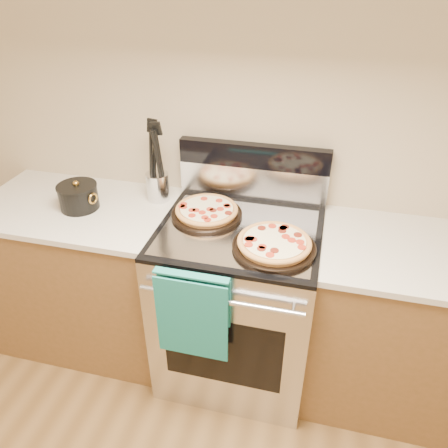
% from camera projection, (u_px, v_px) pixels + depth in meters
% --- Properties ---
extents(wall_back, '(4.00, 0.00, 4.00)m').
position_uv_depth(wall_back, '(257.00, 116.00, 2.10)').
color(wall_back, '#BFAB8A').
rests_on(wall_back, ground).
extents(range_body, '(0.76, 0.68, 0.90)m').
position_uv_depth(range_body, '(238.00, 304.00, 2.29)').
color(range_body, '#B7B7BC').
rests_on(range_body, ground).
extents(oven_window, '(0.56, 0.01, 0.40)m').
position_uv_depth(oven_window, '(222.00, 352.00, 2.01)').
color(oven_window, black).
rests_on(oven_window, range_body).
extents(cooktop, '(0.76, 0.68, 0.02)m').
position_uv_depth(cooktop, '(240.00, 231.00, 2.05)').
color(cooktop, black).
rests_on(cooktop, range_body).
extents(backsplash_lower, '(0.76, 0.06, 0.18)m').
position_uv_depth(backsplash_lower, '(253.00, 183.00, 2.25)').
color(backsplash_lower, silver).
rests_on(backsplash_lower, cooktop).
extents(backsplash_upper, '(0.76, 0.06, 0.12)m').
position_uv_depth(backsplash_upper, '(254.00, 156.00, 2.17)').
color(backsplash_upper, black).
rests_on(backsplash_upper, backsplash_lower).
extents(oven_handle, '(0.70, 0.03, 0.03)m').
position_uv_depth(oven_handle, '(220.00, 301.00, 1.80)').
color(oven_handle, silver).
rests_on(oven_handle, range_body).
extents(dish_towel, '(0.32, 0.05, 0.42)m').
position_uv_depth(dish_towel, '(193.00, 314.00, 1.87)').
color(dish_towel, '#166F71').
rests_on(dish_towel, oven_handle).
extents(foil_sheet, '(0.70, 0.55, 0.01)m').
position_uv_depth(foil_sheet, '(238.00, 232.00, 2.01)').
color(foil_sheet, gray).
rests_on(foil_sheet, cooktop).
extents(cabinet_left, '(1.00, 0.62, 0.88)m').
position_uv_depth(cabinet_left, '(89.00, 276.00, 2.50)').
color(cabinet_left, brown).
rests_on(cabinet_left, ground).
extents(countertop_left, '(1.02, 0.64, 0.03)m').
position_uv_depth(countertop_left, '(75.00, 208.00, 2.26)').
color(countertop_left, beige).
rests_on(countertop_left, cabinet_left).
extents(cabinet_right, '(1.00, 0.62, 0.88)m').
position_uv_depth(cabinet_right, '(414.00, 331.00, 2.14)').
color(cabinet_right, brown).
rests_on(cabinet_right, ground).
extents(countertop_right, '(1.02, 0.64, 0.03)m').
position_uv_depth(countertop_right, '(438.00, 256.00, 1.90)').
color(countertop_right, beige).
rests_on(countertop_right, cabinet_right).
extents(pepperoni_pizza_back, '(0.35, 0.35, 0.05)m').
position_uv_depth(pepperoni_pizza_back, '(207.00, 211.00, 2.12)').
color(pepperoni_pizza_back, '#B77438').
rests_on(pepperoni_pizza_back, foil_sheet).
extents(pepperoni_pizza_front, '(0.47, 0.47, 0.05)m').
position_uv_depth(pepperoni_pizza_front, '(274.00, 244.00, 1.88)').
color(pepperoni_pizza_front, '#B77438').
rests_on(pepperoni_pizza_front, foil_sheet).
extents(utensil_crock, '(0.13, 0.13, 0.15)m').
position_uv_depth(utensil_crock, '(158.00, 187.00, 2.27)').
color(utensil_crock, silver).
rests_on(utensil_crock, countertop_left).
extents(saucepan, '(0.24, 0.24, 0.12)m').
position_uv_depth(saucepan, '(79.00, 198.00, 2.20)').
color(saucepan, black).
rests_on(saucepan, countertop_left).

